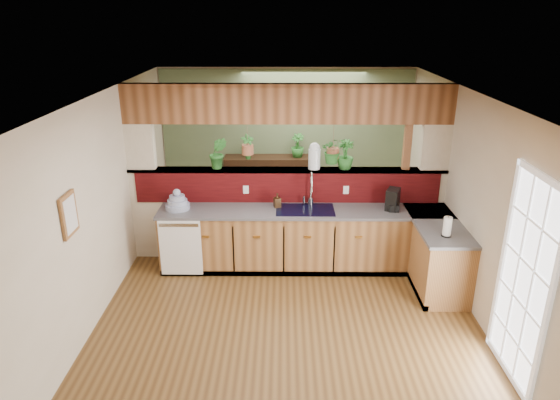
{
  "coord_description": "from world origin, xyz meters",
  "views": [
    {
      "loc": [
        -0.06,
        -5.55,
        3.51
      ],
      "look_at": [
        -0.1,
        0.7,
        1.15
      ],
      "focal_mm": 32.0,
      "sensor_mm": 36.0,
      "label": 1
    }
  ],
  "objects_px": {
    "dish_stack": "(177,203)",
    "soap_dispenser": "(277,200)",
    "shelving_console": "(268,184)",
    "coffee_maker": "(393,200)",
    "glass_jar": "(314,156)",
    "faucet": "(311,188)",
    "paper_towel": "(447,227)"
  },
  "relations": [
    {
      "from": "soap_dispenser",
      "to": "shelving_console",
      "type": "bearing_deg",
      "value": 95.16
    },
    {
      "from": "coffee_maker",
      "to": "dish_stack",
      "type": "bearing_deg",
      "value": -156.45
    },
    {
      "from": "dish_stack",
      "to": "soap_dispenser",
      "type": "xyz_separation_m",
      "value": [
        1.41,
        0.08,
        0.01
      ]
    },
    {
      "from": "coffee_maker",
      "to": "glass_jar",
      "type": "relative_size",
      "value": 0.77
    },
    {
      "from": "faucet",
      "to": "glass_jar",
      "type": "relative_size",
      "value": 1.33
    },
    {
      "from": "soap_dispenser",
      "to": "paper_towel",
      "type": "bearing_deg",
      "value": -24.55
    },
    {
      "from": "coffee_maker",
      "to": "shelving_console",
      "type": "relative_size",
      "value": 0.19
    },
    {
      "from": "faucet",
      "to": "shelving_console",
      "type": "relative_size",
      "value": 0.32
    },
    {
      "from": "soap_dispenser",
      "to": "shelving_console",
      "type": "xyz_separation_m",
      "value": [
        -0.2,
        2.18,
        -0.5
      ]
    },
    {
      "from": "coffee_maker",
      "to": "shelving_console",
      "type": "distance_m",
      "value": 2.94
    },
    {
      "from": "coffee_maker",
      "to": "shelving_console",
      "type": "height_order",
      "value": "coffee_maker"
    },
    {
      "from": "glass_jar",
      "to": "faucet",
      "type": "bearing_deg",
      "value": -103.9
    },
    {
      "from": "dish_stack",
      "to": "paper_towel",
      "type": "relative_size",
      "value": 1.27
    },
    {
      "from": "shelving_console",
      "to": "soap_dispenser",
      "type": "bearing_deg",
      "value": -85.56
    },
    {
      "from": "coffee_maker",
      "to": "glass_jar",
      "type": "xyz_separation_m",
      "value": [
        -1.09,
        0.35,
        0.55
      ]
    },
    {
      "from": "faucet",
      "to": "coffee_maker",
      "type": "height_order",
      "value": "faucet"
    },
    {
      "from": "paper_towel",
      "to": "shelving_console",
      "type": "bearing_deg",
      "value": 126.35
    },
    {
      "from": "dish_stack",
      "to": "shelving_console",
      "type": "bearing_deg",
      "value": 61.82
    },
    {
      "from": "dish_stack",
      "to": "soap_dispenser",
      "type": "bearing_deg",
      "value": 3.31
    },
    {
      "from": "dish_stack",
      "to": "glass_jar",
      "type": "xyz_separation_m",
      "value": [
        1.94,
        0.36,
        0.59
      ]
    },
    {
      "from": "dish_stack",
      "to": "paper_towel",
      "type": "height_order",
      "value": "dish_stack"
    },
    {
      "from": "soap_dispenser",
      "to": "glass_jar",
      "type": "xyz_separation_m",
      "value": [
        0.53,
        0.28,
        0.58
      ]
    },
    {
      "from": "paper_towel",
      "to": "glass_jar",
      "type": "bearing_deg",
      "value": 141.91
    },
    {
      "from": "dish_stack",
      "to": "paper_towel",
      "type": "distance_m",
      "value": 3.63
    },
    {
      "from": "paper_towel",
      "to": "glass_jar",
      "type": "height_order",
      "value": "glass_jar"
    },
    {
      "from": "dish_stack",
      "to": "coffee_maker",
      "type": "bearing_deg",
      "value": 0.12
    },
    {
      "from": "coffee_maker",
      "to": "paper_towel",
      "type": "xyz_separation_m",
      "value": [
        0.49,
        -0.89,
        -0.01
      ]
    },
    {
      "from": "faucet",
      "to": "glass_jar",
      "type": "distance_m",
      "value": 0.47
    },
    {
      "from": "coffee_maker",
      "to": "shelving_console",
      "type": "bearing_deg",
      "value": 152.41
    },
    {
      "from": "faucet",
      "to": "paper_towel",
      "type": "height_order",
      "value": "faucet"
    },
    {
      "from": "glass_jar",
      "to": "shelving_console",
      "type": "height_order",
      "value": "glass_jar"
    },
    {
      "from": "coffee_maker",
      "to": "glass_jar",
      "type": "bearing_deg",
      "value": -174.32
    }
  ]
}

